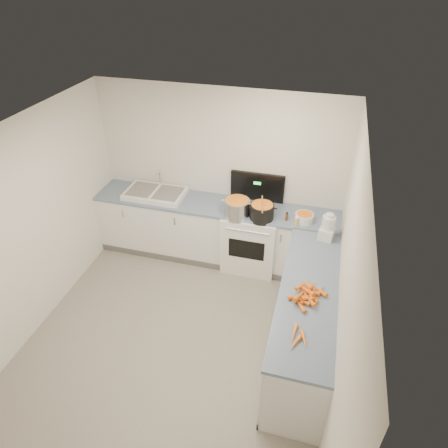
% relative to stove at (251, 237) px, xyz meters
% --- Properties ---
extents(floor, '(3.50, 4.00, 0.00)m').
position_rel_stove_xyz_m(floor, '(-0.55, -1.69, -0.47)').
color(floor, gray).
rests_on(floor, ground).
extents(ceiling, '(3.50, 4.00, 0.00)m').
position_rel_stove_xyz_m(ceiling, '(-0.55, -1.69, 2.03)').
color(ceiling, silver).
rests_on(ceiling, ground).
extents(wall_back, '(3.50, 0.00, 2.50)m').
position_rel_stove_xyz_m(wall_back, '(-0.55, 0.31, 0.78)').
color(wall_back, silver).
rests_on(wall_back, ground).
extents(wall_left, '(0.00, 4.00, 2.50)m').
position_rel_stove_xyz_m(wall_left, '(-2.30, -1.69, 0.78)').
color(wall_left, silver).
rests_on(wall_left, ground).
extents(wall_right, '(0.00, 4.00, 2.50)m').
position_rel_stove_xyz_m(wall_right, '(1.20, -1.69, 0.78)').
color(wall_right, silver).
rests_on(wall_right, ground).
extents(counter_back, '(3.50, 0.62, 0.94)m').
position_rel_stove_xyz_m(counter_back, '(-0.55, 0.01, -0.00)').
color(counter_back, white).
rests_on(counter_back, ground).
extents(counter_right, '(0.62, 2.20, 0.94)m').
position_rel_stove_xyz_m(counter_right, '(0.90, -1.39, -0.00)').
color(counter_right, white).
rests_on(counter_right, ground).
extents(stove, '(0.76, 0.65, 1.36)m').
position_rel_stove_xyz_m(stove, '(0.00, 0.00, 0.00)').
color(stove, white).
rests_on(stove, ground).
extents(sink, '(0.86, 0.52, 0.31)m').
position_rel_stove_xyz_m(sink, '(-1.45, 0.02, 0.50)').
color(sink, white).
rests_on(sink, counter_back).
extents(steel_pot, '(0.44, 0.44, 0.25)m').
position_rel_stove_xyz_m(steel_pot, '(-0.18, -0.17, 0.57)').
color(steel_pot, silver).
rests_on(steel_pot, stove).
extents(black_pot, '(0.35, 0.35, 0.23)m').
position_rel_stove_xyz_m(black_pot, '(0.15, -0.16, 0.56)').
color(black_pot, black).
rests_on(black_pot, stove).
extents(wooden_spoon, '(0.10, 0.42, 0.02)m').
position_rel_stove_xyz_m(wooden_spoon, '(0.15, -0.16, 0.68)').
color(wooden_spoon, '#AD7A47').
rests_on(wooden_spoon, black_pot).
extents(mixing_bowl, '(0.28, 0.28, 0.11)m').
position_rel_stove_xyz_m(mixing_bowl, '(0.71, -0.09, 0.52)').
color(mixing_bowl, white).
rests_on(mixing_bowl, counter_back).
extents(extract_bottle, '(0.04, 0.04, 0.10)m').
position_rel_stove_xyz_m(extract_bottle, '(0.48, -0.13, 0.51)').
color(extract_bottle, '#593319').
rests_on(extract_bottle, counter_back).
extents(spice_jar, '(0.06, 0.06, 0.10)m').
position_rel_stove_xyz_m(spice_jar, '(0.62, -0.20, 0.51)').
color(spice_jar, '#E5B266').
rests_on(spice_jar, counter_back).
extents(food_processor, '(0.21, 0.24, 0.35)m').
position_rel_stove_xyz_m(food_processor, '(1.01, -0.39, 0.62)').
color(food_processor, white).
rests_on(food_processor, counter_right).
extents(carrot_pile, '(0.40, 0.51, 0.10)m').
position_rel_stove_xyz_m(carrot_pile, '(0.88, -1.48, 0.50)').
color(carrot_pile, orange).
rests_on(carrot_pile, counter_right).
extents(peeled_carrots, '(0.17, 0.31, 0.04)m').
position_rel_stove_xyz_m(peeled_carrots, '(0.85, -2.06, 0.49)').
color(peeled_carrots, orange).
rests_on(peeled_carrots, counter_right).
extents(peelings, '(0.25, 0.26, 0.01)m').
position_rel_stove_xyz_m(peelings, '(-1.66, -0.01, 0.54)').
color(peelings, tan).
rests_on(peelings, sink).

